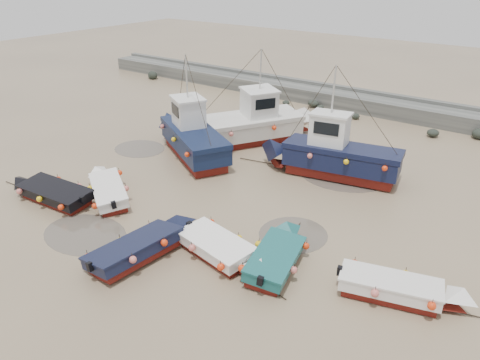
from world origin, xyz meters
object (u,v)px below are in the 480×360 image
object	(u,v)px
cabin_boat_1	(252,123)
person	(203,149)
dinghy_3	(401,288)
dinghy_1	(143,245)
dinghy_0	(108,187)
cabin_boat_2	(331,153)
dinghy_5	(222,248)
dinghy_4	(51,190)
cabin_boat_0	(191,134)
dinghy_2	(277,253)

from	to	relation	value
cabin_boat_1	person	distance (m)	3.82
person	dinghy_3	bearing A→B (deg)	135.64
dinghy_1	dinghy_0	bearing A→B (deg)	158.78
cabin_boat_2	dinghy_0	bearing A→B (deg)	127.35
dinghy_0	dinghy_5	world-z (taller)	same
dinghy_0	cabin_boat_2	world-z (taller)	cabin_boat_2
dinghy_0	cabin_boat_2	distance (m)	12.38
cabin_boat_1	cabin_boat_2	xyz separation A→B (m)	(6.78, -1.91, 0.05)
dinghy_1	dinghy_4	distance (m)	7.64
dinghy_1	dinghy_3	world-z (taller)	same
dinghy_3	cabin_boat_1	distance (m)	17.24
dinghy_0	dinghy_1	bearing A→B (deg)	-84.47
dinghy_5	dinghy_4	bearing A→B (deg)	-73.78
cabin_boat_0	cabin_boat_2	bearing A→B (deg)	-44.92
dinghy_1	dinghy_5	bearing A→B (deg)	36.48
dinghy_1	dinghy_2	size ratio (longest dim) A/B	1.14
dinghy_5	cabin_boat_1	xyz separation A→B (m)	(-6.94, 12.17, 0.76)
dinghy_4	person	size ratio (longest dim) A/B	3.95
dinghy_4	dinghy_5	distance (m)	10.49
dinghy_2	dinghy_5	world-z (taller)	same
dinghy_2	cabin_boat_1	world-z (taller)	cabin_boat_1
dinghy_4	cabin_boat_2	world-z (taller)	cabin_boat_2
dinghy_2	dinghy_4	xyz separation A→B (m)	(-12.46, -2.00, -0.01)
dinghy_0	dinghy_1	xyz separation A→B (m)	(5.50, -2.73, -0.00)
dinghy_2	person	world-z (taller)	dinghy_2
dinghy_0	dinghy_1	size ratio (longest dim) A/B	0.89
cabin_boat_0	cabin_boat_1	distance (m)	4.54
dinghy_5	person	bearing A→B (deg)	-125.38
dinghy_0	person	world-z (taller)	dinghy_0
dinghy_5	cabin_boat_1	size ratio (longest dim) A/B	0.56
cabin_boat_2	person	bearing A→B (deg)	87.13
dinghy_1	cabin_boat_0	size ratio (longest dim) A/B	0.70
dinghy_2	cabin_boat_1	xyz separation A→B (m)	(-8.96, 11.16, 0.76)
dinghy_0	person	size ratio (longest dim) A/B	3.48
cabin_boat_1	cabin_boat_2	bearing A→B (deg)	14.73
dinghy_3	dinghy_5	xyz separation A→B (m)	(-6.82, -1.79, 0.00)
dinghy_3	cabin_boat_1	bearing A→B (deg)	-142.18
dinghy_0	cabin_boat_1	bearing A→B (deg)	24.74
dinghy_5	cabin_boat_2	xyz separation A→B (m)	(-0.15, 10.25, 0.81)
dinghy_0	dinghy_1	world-z (taller)	same
dinghy_0	dinghy_4	xyz separation A→B (m)	(-2.10, -1.99, -0.00)
cabin_boat_0	cabin_boat_2	world-z (taller)	same
dinghy_1	cabin_boat_2	distance (m)	12.30
dinghy_3	person	xyz separation A→B (m)	(-15.47, 7.22, -0.55)
cabin_boat_0	cabin_boat_2	xyz separation A→B (m)	(8.57, 2.27, 0.01)
dinghy_2	cabin_boat_0	bearing A→B (deg)	133.48
dinghy_1	person	distance (m)	12.23
person	dinghy_5	bearing A→B (deg)	114.50
dinghy_4	dinghy_1	bearing A→B (deg)	-99.94
dinghy_3	cabin_boat_2	world-z (taller)	cabin_boat_2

